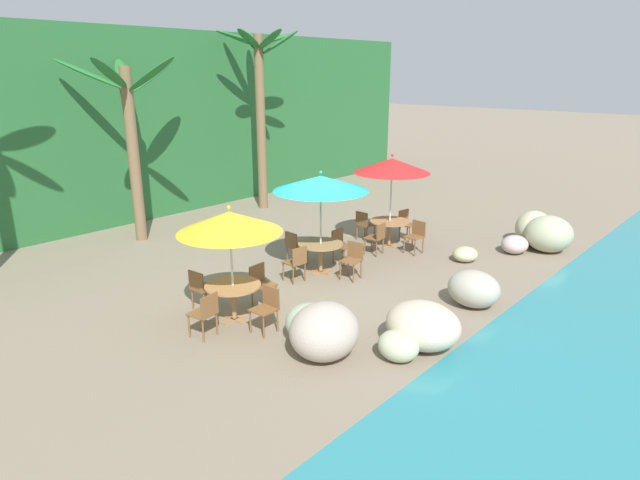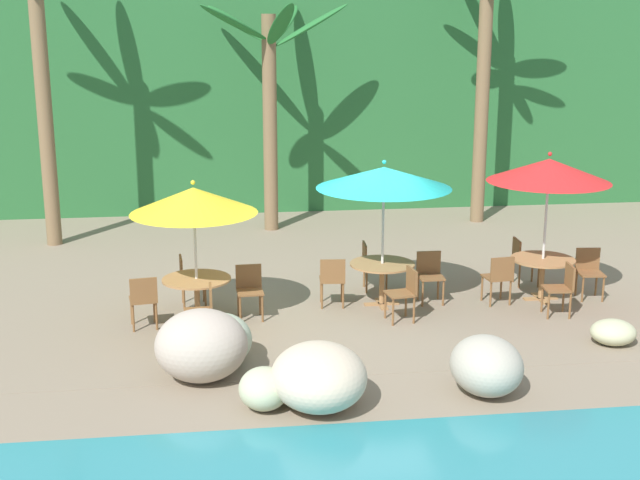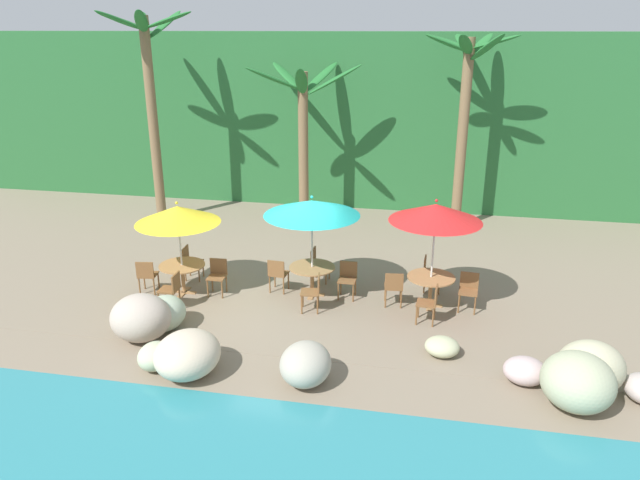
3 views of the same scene
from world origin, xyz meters
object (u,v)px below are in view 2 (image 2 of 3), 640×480
(chair_red_right, at_px, (563,286))
(palm_tree_third, at_px, (484,48))
(umbrella_teal, at_px, (384,178))
(dining_table_yellow, at_px, (197,286))
(chair_yellow_inland, at_px, (188,277))
(chair_yellow_right, at_px, (204,309))
(chair_yellow_seaward, at_px, (249,287))
(chair_teal_seaward, at_px, (430,273))
(umbrella_red, at_px, (549,170))
(dining_table_red, at_px, (543,266))
(palm_tree_second, at_px, (270,79))
(dining_table_teal, at_px, (382,270))
(chair_teal_right, at_px, (405,290))
(chair_teal_inland, at_px, (370,262))
(chair_yellow_left, at_px, (144,298))
(umbrella_yellow, at_px, (194,200))
(chair_red_left, at_px, (499,276))
(chair_red_inland, at_px, (522,258))
(palm_tree_nearest, at_px, (38,34))
(chair_teal_left, at_px, (332,278))
(chair_red_seaward, at_px, (589,269))

(chair_red_right, height_order, palm_tree_third, palm_tree_third)
(umbrella_teal, distance_m, palm_tree_third, 7.10)
(dining_table_yellow, xyz_separation_m, chair_yellow_inland, (-0.16, 0.84, -0.10))
(chair_yellow_right, xyz_separation_m, umbrella_teal, (3.00, 1.33, 1.69))
(chair_yellow_seaward, xyz_separation_m, chair_yellow_right, (-0.74, -0.98, 0.00))
(chair_teal_seaward, xyz_separation_m, umbrella_red, (1.96, -0.15, 1.76))
(dining_table_red, height_order, palm_tree_second, palm_tree_second)
(umbrella_red, bearing_deg, dining_table_teal, 178.56)
(chair_teal_seaward, distance_m, chair_teal_right, 1.11)
(palm_tree_second, xyz_separation_m, palm_tree_third, (4.96, 0.16, 0.65))
(chair_yellow_seaward, height_order, chair_teal_inland, same)
(chair_yellow_seaward, distance_m, chair_yellow_left, 1.71)
(chair_teal_right, bearing_deg, palm_tree_second, 104.25)
(chair_teal_right, bearing_deg, chair_yellow_right, -171.20)
(chair_yellow_right, relative_size, palm_tree_second, 0.17)
(chair_yellow_inland, height_order, palm_tree_second, palm_tree_second)
(umbrella_yellow, height_order, chair_red_right, umbrella_yellow)
(chair_red_left, distance_m, palm_tree_second, 7.48)
(chair_red_inland, bearing_deg, umbrella_teal, -164.14)
(chair_teal_seaward, relative_size, palm_tree_third, 0.14)
(umbrella_teal, distance_m, palm_tree_nearest, 8.25)
(umbrella_teal, xyz_separation_m, dining_table_red, (2.81, -0.07, -1.59))
(chair_yellow_right, height_order, umbrella_red, umbrella_red)
(dining_table_teal, xyz_separation_m, chair_teal_seaward, (0.85, 0.08, -0.10))
(chair_yellow_right, bearing_deg, chair_red_left, 12.14)
(umbrella_teal, xyz_separation_m, chair_teal_seaward, (0.85, 0.08, -1.69))
(palm_tree_third, bearing_deg, chair_teal_seaward, -114.61)
(umbrella_yellow, height_order, chair_yellow_inland, umbrella_yellow)
(dining_table_yellow, height_order, chair_yellow_right, chair_yellow_right)
(chair_red_right, distance_m, palm_tree_third, 7.72)
(chair_yellow_seaward, height_order, chair_teal_right, same)
(chair_teal_inland, bearing_deg, chair_red_left, -28.86)
(dining_table_red, height_order, palm_tree_third, palm_tree_third)
(chair_red_left, height_order, palm_tree_third, palm_tree_third)
(chair_teal_inland, relative_size, chair_teal_left, 1.00)
(chair_yellow_inland, relative_size, chair_yellow_left, 1.00)
(chair_teal_left, relative_size, chair_teal_right, 1.00)
(umbrella_yellow, distance_m, umbrella_teal, 3.15)
(umbrella_teal, relative_size, chair_teal_seaward, 2.88)
(umbrella_yellow, height_order, chair_teal_left, umbrella_yellow)
(chair_red_seaward, bearing_deg, dining_table_yellow, -176.50)
(umbrella_red, bearing_deg, chair_teal_inland, 162.01)
(chair_teal_right, relative_size, dining_table_red, 0.79)
(chair_red_left, bearing_deg, chair_red_seaward, 6.48)
(chair_red_seaward, bearing_deg, chair_yellow_left, -175.26)
(chair_yellow_seaward, bearing_deg, umbrella_teal, 8.71)
(chair_yellow_right, height_order, palm_tree_third, palm_tree_third)
(chair_yellow_seaward, bearing_deg, chair_teal_inland, 28.35)
(chair_red_left, height_order, chair_red_right, same)
(dining_table_yellow, relative_size, umbrella_teal, 0.44)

